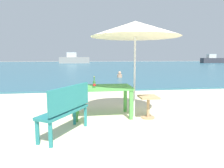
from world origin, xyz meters
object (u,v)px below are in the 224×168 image
at_px(bench_teal_center, 67,107).
at_px(side_table_wood, 148,104).
at_px(swimmer_person, 120,75).
at_px(boat_cargo_ship, 74,59).
at_px(boat_barge, 213,60).
at_px(beer_bottle_amber, 94,84).
at_px(picnic_table_green, 103,91).
at_px(patio_umbrella, 135,29).

bearing_deg(bench_teal_center, side_table_wood, 23.33).
height_order(swimmer_person, boat_cargo_ship, boat_cargo_ship).
bearing_deg(boat_barge, bench_teal_center, -127.54).
height_order(side_table_wood, swimmer_person, side_table_wood).
distance_m(beer_bottle_amber, boat_cargo_ship, 39.11).
height_order(picnic_table_green, boat_barge, boat_barge).
distance_m(boat_cargo_ship, boat_barge, 30.82).
bearing_deg(boat_cargo_ship, beer_bottle_amber, -86.43).
bearing_deg(patio_umbrella, picnic_table_green, 168.54).
relative_size(patio_umbrella, side_table_wood, 4.26).
bearing_deg(swimmer_person, boat_cargo_ship, 98.56).
relative_size(swimmer_person, boat_barge, 0.08).
height_order(bench_teal_center, boat_barge, boat_barge).
bearing_deg(patio_umbrella, beer_bottle_amber, -177.33).
xyz_separation_m(picnic_table_green, bench_teal_center, (-0.78, -1.09, -0.11)).
distance_m(bench_teal_center, boat_barge, 47.36).
bearing_deg(side_table_wood, picnic_table_green, 164.68).
bearing_deg(bench_teal_center, swimmer_person, 74.21).
bearing_deg(side_table_wood, boat_cargo_ship, 95.44).
xyz_separation_m(bench_teal_center, boat_barge, (28.85, 37.55, 0.24)).
bearing_deg(bench_teal_center, patio_umbrella, 31.40).
relative_size(beer_bottle_amber, swimmer_person, 0.65).
bearing_deg(boat_barge, boat_cargo_ship, 175.58).
distance_m(swimmer_person, boat_cargo_ship, 30.73).
xyz_separation_m(patio_umbrella, boat_barge, (27.31, 36.61, -1.33)).
relative_size(boat_cargo_ship, boat_barge, 1.18).
bearing_deg(picnic_table_green, bench_teal_center, -125.42).
distance_m(picnic_table_green, boat_barge, 46.01).
relative_size(picnic_table_green, boat_barge, 0.26).
distance_m(picnic_table_green, side_table_wood, 1.15).
height_order(patio_umbrella, swimmer_person, patio_umbrella).
distance_m(patio_umbrella, boat_barge, 45.70).
relative_size(picnic_table_green, boat_cargo_ship, 0.22).
bearing_deg(swimmer_person, picnic_table_green, -102.81).
xyz_separation_m(picnic_table_green, boat_cargo_ship, (-2.65, 38.83, 0.26)).
relative_size(side_table_wood, bench_teal_center, 0.45).
relative_size(bench_teal_center, swimmer_person, 2.96).
height_order(beer_bottle_amber, boat_barge, boat_barge).
relative_size(patio_umbrella, swimmer_person, 5.61).
distance_m(beer_bottle_amber, side_table_wood, 1.39).
distance_m(side_table_wood, bench_teal_center, 2.03).
relative_size(picnic_table_green, patio_umbrella, 0.61).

